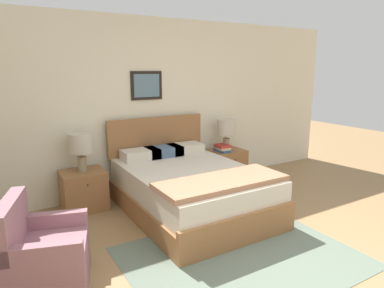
# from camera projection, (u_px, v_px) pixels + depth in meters

# --- Properties ---
(wall_back) EXTENTS (7.29, 0.09, 2.60)m
(wall_back) POSITION_uv_depth(u_px,v_px,m) (147.00, 106.00, 5.17)
(wall_back) COLOR beige
(wall_back) RESTS_ON ground_plane
(area_rug_main) EXTENTS (2.25, 1.75, 0.01)m
(area_rug_main) POSITION_uv_depth(u_px,v_px,m) (241.00, 257.00, 3.45)
(area_rug_main) COLOR slate
(area_rug_main) RESTS_ON ground_plane
(bed) EXTENTS (1.54, 2.13, 1.15)m
(bed) POSITION_uv_depth(u_px,v_px,m) (190.00, 188.00, 4.49)
(bed) COLOR #936038
(bed) RESTS_ON ground_plane
(armchair) EXTENTS (0.83, 0.87, 0.82)m
(armchair) POSITION_uv_depth(u_px,v_px,m) (44.00, 256.00, 2.94)
(armchair) COLOR #8E606B
(armchair) RESTS_ON ground_plane
(nightstand_near_window) EXTENTS (0.56, 0.50, 0.53)m
(nightstand_near_window) POSITION_uv_depth(u_px,v_px,m) (84.00, 190.00, 4.59)
(nightstand_near_window) COLOR #936038
(nightstand_near_window) RESTS_ON ground_plane
(nightstand_by_door) EXTENTS (0.56, 0.50, 0.53)m
(nightstand_by_door) POSITION_uv_depth(u_px,v_px,m) (226.00, 165.00, 5.77)
(nightstand_by_door) COLOR #936038
(nightstand_by_door) RESTS_ON ground_plane
(table_lamp_near_window) EXTENTS (0.31, 0.31, 0.51)m
(table_lamp_near_window) POSITION_uv_depth(u_px,v_px,m) (81.00, 145.00, 4.46)
(table_lamp_near_window) COLOR gray
(table_lamp_near_window) RESTS_ON nightstand_near_window
(table_lamp_by_door) EXTENTS (0.31, 0.31, 0.51)m
(table_lamp_by_door) POSITION_uv_depth(u_px,v_px,m) (226.00, 129.00, 5.64)
(table_lamp_by_door) COLOR gray
(table_lamp_by_door) RESTS_ON nightstand_by_door
(book_thick_bottom) EXTENTS (0.20, 0.28, 0.04)m
(book_thick_bottom) POSITION_uv_depth(u_px,v_px,m) (222.00, 150.00, 5.61)
(book_thick_bottom) COLOR #335693
(book_thick_bottom) RESTS_ON nightstand_by_door
(book_hardcover_middle) EXTENTS (0.21, 0.29, 0.04)m
(book_hardcover_middle) POSITION_uv_depth(u_px,v_px,m) (222.00, 148.00, 5.60)
(book_hardcover_middle) COLOR beige
(book_hardcover_middle) RESTS_ON book_thick_bottom
(book_novel_upper) EXTENTS (0.20, 0.21, 0.04)m
(book_novel_upper) POSITION_uv_depth(u_px,v_px,m) (222.00, 146.00, 5.59)
(book_novel_upper) COLOR #B7332D
(book_novel_upper) RESTS_ON book_hardcover_middle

